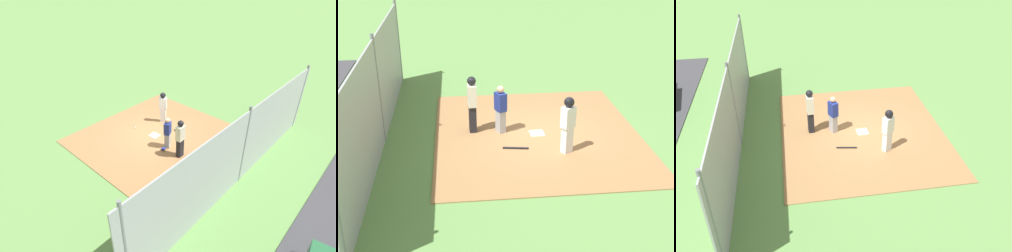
{
  "view_description": "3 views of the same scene",
  "coord_description": "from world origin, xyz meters",
  "views": [
    {
      "loc": [
        -7.89,
        -8.14,
        7.57
      ],
      "look_at": [
        -0.08,
        -1.0,
        1.04
      ],
      "focal_mm": 28.77,
      "sensor_mm": 36.0,
      "label": 1
    },
    {
      "loc": [
        13.08,
        -2.42,
        6.34
      ],
      "look_at": [
        0.7,
        -1.06,
        0.66
      ],
      "focal_mm": 49.47,
      "sensor_mm": 36.0,
      "label": 2
    },
    {
      "loc": [
        12.01,
        -2.73,
        8.22
      ],
      "look_at": [
        0.73,
        -0.86,
        0.86
      ],
      "focal_mm": 39.38,
      "sensor_mm": 36.0,
      "label": 3
    }
  ],
  "objects": [
    {
      "name": "ground_plane",
      "position": [
        0.0,
        0.0,
        0.0
      ],
      "size": [
        140.0,
        140.0,
        0.0
      ],
      "primitive_type": "plane",
      "color": "#5B8947"
    },
    {
      "name": "dirt_infield",
      "position": [
        0.0,
        0.0,
        0.01
      ],
      "size": [
        7.2,
        6.4,
        0.03
      ],
      "primitive_type": "cube",
      "color": "olive",
      "rests_on": "ground_plane"
    },
    {
      "name": "home_plate",
      "position": [
        0.0,
        0.0,
        0.04
      ],
      "size": [
        0.46,
        0.46,
        0.02
      ],
      "primitive_type": "cube",
      "rotation": [
        0.0,
        0.0,
        0.05
      ],
      "color": "white",
      "rests_on": "dirt_infield"
    },
    {
      "name": "catcher",
      "position": [
        -0.25,
        -1.13,
        0.83
      ],
      "size": [
        0.45,
        0.39,
        1.55
      ],
      "rotation": [
        0.0,
        0.0,
        2.0
      ],
      "color": "#9E9EA3",
      "rests_on": "dirt_infield"
    },
    {
      "name": "umpire",
      "position": [
        -0.39,
        -2.01,
        1.01
      ],
      "size": [
        0.4,
        0.29,
        1.83
      ],
      "rotation": [
        0.0,
        0.0,
        1.64
      ],
      "color": "black",
      "rests_on": "dirt_infield"
    },
    {
      "name": "runner",
      "position": [
        1.33,
        0.65,
        1.02
      ],
      "size": [
        0.42,
        0.46,
        1.71
      ],
      "rotation": [
        0.0,
        0.0,
        3.71
      ],
      "color": "silver",
      "rests_on": "dirt_infield"
    },
    {
      "name": "baseball_bat",
      "position": [
        0.99,
        -0.81,
        0.06
      ],
      "size": [
        0.18,
        0.77,
        0.06
      ],
      "primitive_type": "cylinder",
      "rotation": [
        0.0,
        1.57,
        1.41
      ],
      "color": "black",
      "rests_on": "dirt_infield"
    },
    {
      "name": "catcher_mask",
      "position": [
        -0.57,
        -1.16,
        0.09
      ],
      "size": [
        0.24,
        0.2,
        0.12
      ],
      "primitive_type": "ellipsoid",
      "color": "navy",
      "rests_on": "dirt_infield"
    },
    {
      "name": "baseball",
      "position": [
        -0.21,
        1.2,
        0.07
      ],
      "size": [
        0.07,
        0.07,
        0.07
      ],
      "primitive_type": "sphere",
      "color": "white",
      "rests_on": "dirt_infield"
    },
    {
      "name": "backstop_fence",
      "position": [
        0.0,
        -4.75,
        1.6
      ],
      "size": [
        12.0,
        0.1,
        3.35
      ],
      "color": "#93999E",
      "rests_on": "ground_plane"
    }
  ]
}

